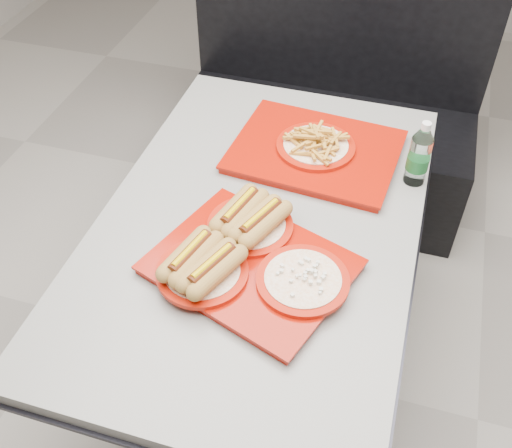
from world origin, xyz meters
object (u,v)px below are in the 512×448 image
(tray_near, at_px, (245,256))
(water_bottle, at_px, (419,157))
(booth_bench, at_px, (327,114))
(tray_far, at_px, (316,148))
(diner_table, at_px, (259,258))

(tray_near, distance_m, water_bottle, 0.62)
(booth_bench, relative_size, water_bottle, 6.31)
(tray_far, distance_m, water_bottle, 0.33)
(booth_bench, height_order, tray_far, booth_bench)
(diner_table, height_order, booth_bench, booth_bench)
(diner_table, distance_m, tray_far, 0.40)
(tray_near, bearing_deg, tray_far, 81.98)
(tray_near, xyz_separation_m, tray_far, (0.07, 0.52, -0.01))
(booth_bench, bearing_deg, water_bottle, -62.67)
(diner_table, distance_m, tray_near, 0.27)
(tray_far, height_order, water_bottle, water_bottle)
(diner_table, xyz_separation_m, booth_bench, (0.00, 1.09, -0.18))
(diner_table, bearing_deg, water_bottle, 36.82)
(tray_far, bearing_deg, water_bottle, -6.22)
(diner_table, relative_size, tray_near, 2.40)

